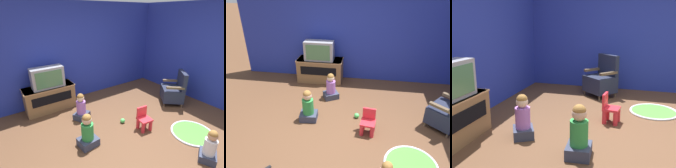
{
  "view_description": "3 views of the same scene",
  "coord_description": "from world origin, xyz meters",
  "views": [
    {
      "loc": [
        -1.82,
        -1.74,
        2.26
      ],
      "look_at": [
        0.09,
        0.96,
        0.88
      ],
      "focal_mm": 28.0,
      "sensor_mm": 36.0,
      "label": 1
    },
    {
      "loc": [
        0.4,
        -2.83,
        2.69
      ],
      "look_at": [
        -0.17,
        0.86,
        0.69
      ],
      "focal_mm": 35.0,
      "sensor_mm": 36.0,
      "label": 2
    },
    {
      "loc": [
        -3.48,
        -0.08,
        1.6
      ],
      "look_at": [
        -0.01,
        0.97,
        0.69
      ],
      "focal_mm": 42.0,
      "sensor_mm": 36.0,
      "label": 3
    }
  ],
  "objects": [
    {
      "name": "wall_back",
      "position": [
        -0.14,
        2.59,
        1.26
      ],
      "size": [
        5.72,
        0.12,
        2.52
      ],
      "color": "#23339E",
      "rests_on": "ground_plane"
    },
    {
      "name": "black_armchair",
      "position": [
        1.89,
        0.71,
        0.35
      ],
      "size": [
        0.76,
        0.76,
        0.87
      ],
      "rotation": [
        0.0,
        0.0,
        4.0
      ],
      "color": "brown",
      "rests_on": "ground_plane"
    },
    {
      "name": "ground_plane",
      "position": [
        0.0,
        0.0,
        0.0
      ],
      "size": [
        30.0,
        30.0,
        0.0
      ],
      "primitive_type": "plane",
      "color": "brown"
    },
    {
      "name": "yellow_kid_chair",
      "position": [
        0.46,
        0.35,
        0.2
      ],
      "size": [
        0.29,
        0.28,
        0.47
      ],
      "rotation": [
        0.0,
        0.0,
        -0.12
      ],
      "color": "red",
      "rests_on": "ground_plane"
    },
    {
      "name": "child_watching_center",
      "position": [
        -0.42,
        1.43,
        0.27
      ],
      "size": [
        0.41,
        0.39,
        0.62
      ],
      "rotation": [
        0.0,
        0.0,
        0.5
      ],
      "color": "#33384C",
      "rests_on": "ground_plane"
    },
    {
      "name": "toy_ball",
      "position": [
        0.23,
        0.76,
        0.05
      ],
      "size": [
        0.1,
        0.1,
        0.1
      ],
      "color": "#4CCC59",
      "rests_on": "ground_plane"
    },
    {
      "name": "wall_right",
      "position": [
        2.66,
        -0.17,
        1.26
      ],
      "size": [
        0.12,
        5.65,
        2.52
      ],
      "color": "#23339E",
      "rests_on": "ground_plane"
    },
    {
      "name": "child_watching_right",
      "position": [
        -0.71,
        0.57,
        0.28
      ],
      "size": [
        0.36,
        0.32,
        0.65
      ],
      "rotation": [
        0.0,
        0.0,
        0.09
      ],
      "color": "#33384C",
      "rests_on": "ground_plane"
    },
    {
      "name": "play_mat",
      "position": [
        1.15,
        -0.33,
        0.01
      ],
      "size": [
        0.83,
        0.83,
        0.04
      ],
      "color": "green",
      "rests_on": "ground_plane"
    }
  ]
}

